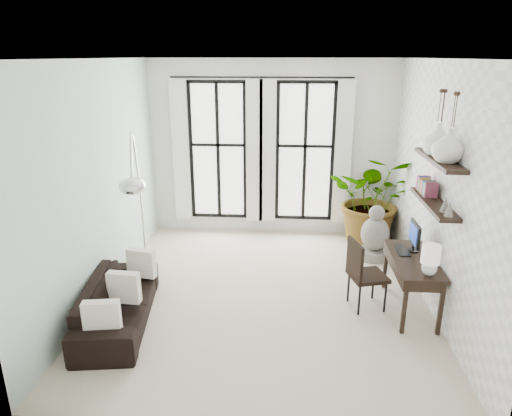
# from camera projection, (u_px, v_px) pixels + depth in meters

# --- Properties ---
(floor) EXTENTS (5.00, 5.00, 0.00)m
(floor) POSITION_uv_depth(u_px,v_px,m) (264.00, 294.00, 6.52)
(floor) COLOR beige
(floor) RESTS_ON ground
(ceiling) EXTENTS (5.00, 5.00, 0.00)m
(ceiling) POSITION_uv_depth(u_px,v_px,m) (266.00, 59.00, 5.50)
(ceiling) COLOR white
(ceiling) RESTS_ON wall_back
(wall_left) EXTENTS (0.00, 5.00, 5.00)m
(wall_left) POSITION_uv_depth(u_px,v_px,m) (99.00, 183.00, 6.17)
(wall_left) COLOR silver
(wall_left) RESTS_ON floor
(wall_right) EXTENTS (0.00, 5.00, 5.00)m
(wall_right) POSITION_uv_depth(u_px,v_px,m) (439.00, 190.00, 5.86)
(wall_right) COLOR white
(wall_right) RESTS_ON floor
(wall_back) EXTENTS (4.50, 0.00, 4.50)m
(wall_back) POSITION_uv_depth(u_px,v_px,m) (272.00, 149.00, 8.38)
(wall_back) COLOR white
(wall_back) RESTS_ON floor
(windows) EXTENTS (3.26, 0.13, 2.65)m
(windows) POSITION_uv_depth(u_px,v_px,m) (261.00, 152.00, 8.34)
(windows) COLOR white
(windows) RESTS_ON wall_back
(wall_shelves) EXTENTS (0.25, 1.30, 0.60)m
(wall_shelves) POSITION_uv_depth(u_px,v_px,m) (435.00, 185.00, 5.60)
(wall_shelves) COLOR black
(wall_shelves) RESTS_ON wall_right
(sofa) EXTENTS (1.01, 1.99, 0.56)m
(sofa) POSITION_uv_depth(u_px,v_px,m) (118.00, 303.00, 5.74)
(sofa) COLOR black
(sofa) RESTS_ON floor
(throw_pillows) EXTENTS (0.40, 1.52, 0.40)m
(throw_pillows) POSITION_uv_depth(u_px,v_px,m) (124.00, 287.00, 5.66)
(throw_pillows) COLOR silver
(throw_pillows) RESTS_ON sofa
(plant) EXTENTS (1.72, 1.57, 1.66)m
(plant) POSITION_uv_depth(u_px,v_px,m) (374.00, 199.00, 8.06)
(plant) COLOR #2D7228
(plant) RESTS_ON floor
(desk) EXTENTS (0.53, 1.26, 1.14)m
(desk) POSITION_uv_depth(u_px,v_px,m) (414.00, 263.00, 5.85)
(desk) COLOR black
(desk) RESTS_ON floor
(desk_chair) EXTENTS (0.56, 0.56, 0.96)m
(desk_chair) POSITION_uv_depth(u_px,v_px,m) (362.00, 270.00, 6.01)
(desk_chair) COLOR black
(desk_chair) RESTS_ON floor
(arc_lamp) EXTENTS (0.73, 1.76, 2.33)m
(arc_lamp) POSITION_uv_depth(u_px,v_px,m) (135.00, 170.00, 5.97)
(arc_lamp) COLOR silver
(arc_lamp) RESTS_ON floor
(buddha) EXTENTS (0.51, 0.51, 0.93)m
(buddha) POSITION_uv_depth(u_px,v_px,m) (375.00, 236.00, 7.55)
(buddha) COLOR gray
(buddha) RESTS_ON floor
(vase_a) EXTENTS (0.37, 0.37, 0.38)m
(vase_a) POSITION_uv_depth(u_px,v_px,m) (449.00, 146.00, 5.16)
(vase_a) COLOR white
(vase_a) RESTS_ON shelf_upper
(vase_b) EXTENTS (0.37, 0.37, 0.38)m
(vase_b) POSITION_uv_depth(u_px,v_px,m) (438.00, 140.00, 5.54)
(vase_b) COLOR white
(vase_b) RESTS_ON shelf_upper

